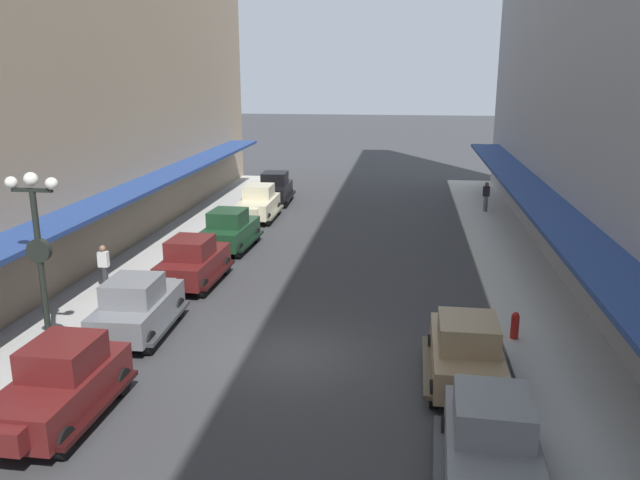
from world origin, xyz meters
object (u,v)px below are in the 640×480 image
parked_car_5 (258,202)px  parked_car_1 (492,445)px  fire_hydrant (515,325)px  pedestrian_1 (486,196)px  parked_car_7 (466,349)px  parked_car_2 (274,188)px  parked_car_0 (230,229)px  parked_car_3 (137,305)px  parked_car_4 (60,382)px  lamp_post_with_clock (40,260)px  pedestrian_2 (104,267)px  parked_car_6 (193,260)px

parked_car_5 → parked_car_1: bearing=-66.4°
fire_hydrant → pedestrian_1: 17.92m
parked_car_7 → parked_car_2: bearing=113.3°
parked_car_0 → parked_car_5: (-0.09, 5.97, 0.00)m
parked_car_3 → parked_car_7: 9.77m
parked_car_4 → lamp_post_with_clock: bearing=124.2°
lamp_post_with_clock → pedestrian_2: size_ratio=3.15×
pedestrian_1 → pedestrian_2: size_ratio=1.00×
parked_car_2 → fire_hydrant: parked_car_2 is taller
parked_car_3 → pedestrian_2: size_ratio=2.63×
parked_car_3 → parked_car_2: bearing=89.7°
parked_car_0 → lamp_post_with_clock: 12.32m
parked_car_2 → parked_car_4: same height
parked_car_3 → parked_car_6: 4.79m
parked_car_7 → parked_car_1: bearing=-88.5°
parked_car_3 → lamp_post_with_clock: (-1.52, -2.32, 2.04)m
parked_car_1 → parked_car_4: size_ratio=1.01×
parked_car_6 → lamp_post_with_clock: lamp_post_with_clock is taller
parked_car_0 → parked_car_5: bearing=90.9°
parked_car_1 → pedestrian_2: (-12.37, 9.65, 0.05)m
parked_car_1 → parked_car_0: bearing=120.7°
parked_car_0 → parked_car_7: same height
parked_car_1 → parked_car_2: 28.03m
lamp_post_with_clock → parked_car_0: bearing=81.8°
parked_car_2 → fire_hydrant: bearing=-59.9°
pedestrian_1 → pedestrian_2: (-15.05, -15.34, 0.00)m
parked_car_0 → parked_car_3: 9.70m
parked_car_0 → parked_car_1: bearing=-59.3°
parked_car_6 → pedestrian_1: (12.21, 13.95, 0.05)m
pedestrian_1 → parked_car_3: bearing=-123.4°
parked_car_1 → pedestrian_2: bearing=142.0°
parked_car_0 → fire_hydrant: bearing=-38.7°
parked_car_0 → lamp_post_with_clock: lamp_post_with_clock is taller
fire_hydrant → parked_car_5: bearing=126.9°
parked_car_2 → fire_hydrant: size_ratio=5.25×
parked_car_0 → parked_car_7: bearing=-51.1°
parked_car_3 → pedestrian_1: (12.37, 18.74, 0.05)m
parked_car_1 → pedestrian_1: 25.14m
pedestrian_1 → lamp_post_with_clock: bearing=-123.4°
parked_car_2 → parked_car_7: same height
pedestrian_2 → parked_car_7: bearing=-23.5°
parked_car_0 → pedestrian_1: bearing=36.6°
parked_car_7 → lamp_post_with_clock: lamp_post_with_clock is taller
parked_car_1 → fire_hydrant: 7.29m
parked_car_3 → parked_car_1: bearing=-32.8°
parked_car_0 → parked_car_2: (-0.11, 10.39, 0.00)m
parked_car_2 → parked_car_7: (9.47, -22.02, 0.00)m
parked_car_0 → parked_car_1: same height
pedestrian_2 → parked_car_3: bearing=-51.7°
parked_car_1 → parked_car_4: 9.51m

